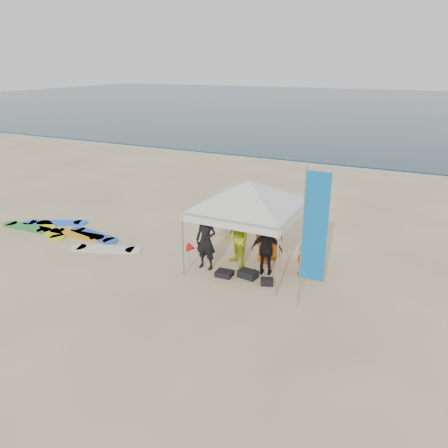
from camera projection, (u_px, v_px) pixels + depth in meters
ground at (160, 287)px, 12.55m from camera, size 120.00×120.00×0.00m
ocean at (394, 106)px, 63.00m from camera, size 160.00×84.00×0.08m
shoreline_foam at (321, 163)px, 27.85m from camera, size 160.00×1.20×0.01m
person_black_a at (206, 240)px, 13.40m from camera, size 0.70×0.47×1.87m
person_yellow at (237, 239)px, 13.59m from camera, size 1.10×1.06×1.79m
person_orange_a at (264, 235)px, 13.81m from camera, size 1.37×1.34×1.88m
person_black_b at (267, 250)px, 13.05m from camera, size 1.01×0.61×1.61m
person_orange_b at (271, 233)px, 14.13m from camera, size 1.01×0.87×1.74m
person_seated at (304, 259)px, 13.16m from camera, size 0.48×0.99×1.02m
canopy_tent at (249, 181)px, 12.98m from camera, size 4.19×4.19×3.16m
feather_flag at (314, 229)px, 10.69m from camera, size 0.64×0.04×3.79m
marker_pennant at (192, 248)px, 13.95m from camera, size 0.28×0.28×0.64m
gear_pile at (244, 275)px, 13.06m from camera, size 1.83×0.71×0.22m
surfboard_spread at (67, 233)px, 16.45m from camera, size 6.10×2.42×0.07m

